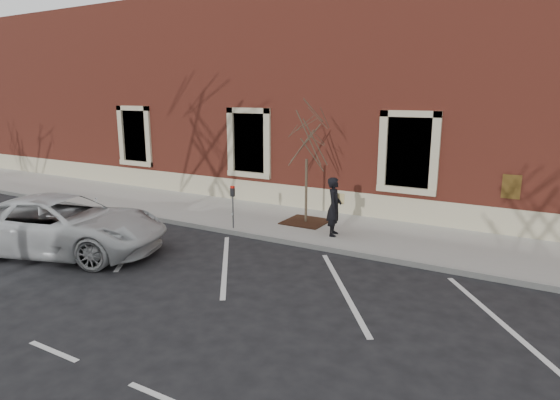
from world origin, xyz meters
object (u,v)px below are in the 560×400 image
Objects in this scene: parking_meter at (233,199)px; white_truck at (62,225)px; man at (334,207)px; sapling at (307,141)px.

white_truck reaches higher than parking_meter.
man is at bearing -70.76° from white_truck.
parking_meter is 0.35× the size of sapling.
man is 0.31× the size of white_truck.
white_truck is (-5.91, -4.62, -0.24)m from man.
white_truck is at bearing -114.65° from parking_meter.
sapling is at bearing 43.04° from man.
white_truck is at bearing 113.72° from man.
sapling is 0.67× the size of white_truck.
white_truck is (-4.56, -5.48, -1.99)m from sapling.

